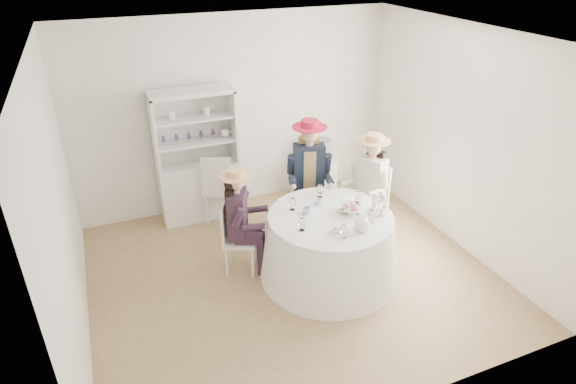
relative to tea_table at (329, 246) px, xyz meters
name	(u,v)px	position (x,y,z in m)	size (l,w,h in m)	color
ground	(291,274)	(-0.40, 0.16, -0.40)	(4.50, 4.50, 0.00)	olive
ceiling	(292,38)	(-0.40, 0.16, 2.30)	(4.50, 4.50, 0.00)	white
wall_back	(236,114)	(-0.40, 2.16, 0.95)	(4.50, 4.50, 0.00)	silver
wall_front	(400,282)	(-0.40, -1.84, 0.95)	(4.50, 4.50, 0.00)	silver
wall_left	(60,212)	(-2.65, 0.16, 0.95)	(4.50, 4.50, 0.00)	silver
wall_right	(463,140)	(1.85, 0.16, 0.95)	(4.50, 4.50, 0.00)	silver
tea_table	(329,246)	(0.00, 0.00, 0.00)	(1.59, 1.59, 0.80)	white
hutch	(199,174)	(-1.05, 1.93, 0.25)	(1.17, 0.64, 1.83)	silver
side_table	(320,177)	(0.75, 1.80, -0.09)	(0.40, 0.40, 0.62)	silver
hatbox	(321,149)	(0.75, 1.80, 0.37)	(0.30, 0.30, 0.30)	black
guest_left	(240,216)	(-0.91, 0.48, 0.35)	(0.56, 0.51, 1.32)	silver
guest_mid	(309,171)	(0.20, 1.01, 0.48)	(0.59, 0.63, 1.55)	silver
guest_right	(370,181)	(0.84, 0.58, 0.40)	(0.60, 0.54, 1.42)	silver
spare_chair	(218,186)	(-0.85, 1.67, 0.14)	(0.54, 0.54, 1.01)	silver
teacup_a	(306,211)	(-0.23, 0.14, 0.44)	(0.09, 0.09, 0.07)	white
teacup_b	(318,202)	(-0.01, 0.29, 0.44)	(0.07, 0.07, 0.06)	white
teacup_c	(349,206)	(0.27, 0.07, 0.43)	(0.08, 0.08, 0.06)	white
flower_bowl	(346,210)	(0.20, 0.01, 0.43)	(0.21, 0.21, 0.05)	white
flower_arrangement	(351,208)	(0.22, -0.05, 0.48)	(0.17, 0.17, 0.06)	#D36989
table_teapot	(362,225)	(0.17, -0.40, 0.47)	(0.22, 0.16, 0.17)	white
sandwich_plate	(339,231)	(-0.07, -0.33, 0.42)	(0.24, 0.24, 0.05)	white
cupcake_stand	(378,205)	(0.53, -0.13, 0.49)	(0.24, 0.24, 0.23)	white
stemware_set	(331,210)	(0.00, 0.00, 0.48)	(0.91, 0.95, 0.15)	white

